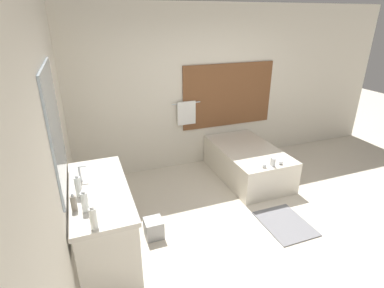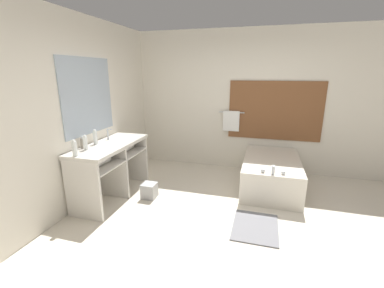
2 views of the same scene
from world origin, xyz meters
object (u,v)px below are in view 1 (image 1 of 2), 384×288
at_px(water_bottle_1, 78,186).
at_px(water_bottle_2, 85,202).
at_px(bathtub, 247,161).
at_px(waste_bin, 154,228).
at_px(water_bottle_3, 93,218).
at_px(soap_dispenser, 74,203).

relative_size(water_bottle_1, water_bottle_2, 1.07).
height_order(water_bottle_1, water_bottle_2, water_bottle_1).
relative_size(bathtub, waste_bin, 6.57).
bearing_deg(water_bottle_2, waste_bin, 33.73).
relative_size(water_bottle_1, waste_bin, 0.96).
height_order(water_bottle_3, soap_dispenser, water_bottle_3).
relative_size(soap_dispenser, waste_bin, 0.74).
bearing_deg(water_bottle_1, water_bottle_3, -79.78).
distance_m(bathtub, waste_bin, 2.06).
relative_size(water_bottle_2, waste_bin, 0.89).
bearing_deg(soap_dispenser, bathtub, 27.14).
height_order(bathtub, water_bottle_2, water_bottle_2).
distance_m(bathtub, water_bottle_2, 2.98).
distance_m(bathtub, soap_dispenser, 3.03).
bearing_deg(water_bottle_3, bathtub, 34.06).
distance_m(bathtub, water_bottle_1, 2.90).
relative_size(bathtub, water_bottle_2, 7.36).
height_order(bathtub, water_bottle_3, water_bottle_3).
relative_size(water_bottle_3, waste_bin, 0.92).
xyz_separation_m(water_bottle_2, water_bottle_3, (0.06, -0.28, 0.00)).
bearing_deg(bathtub, water_bottle_3, -145.94).
xyz_separation_m(bathtub, soap_dispenser, (-2.63, -1.35, 0.67)).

